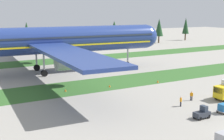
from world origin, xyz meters
name	(u,v)px	position (x,y,z in m)	size (l,w,h in m)	color
grass_strip_near	(112,83)	(0.00, 34.54, 0.00)	(320.00, 12.03, 0.01)	#336028
grass_strip_far	(58,61)	(0.00, 70.61, 0.00)	(320.00, 12.03, 0.01)	#336028
airliner	(48,40)	(-8.82, 52.70, 8.59)	(66.29, 81.63, 23.96)	navy
baggage_tug	(202,113)	(0.22, 7.01, 0.81)	(2.62, 1.33, 1.97)	#2D333D
ground_crew_marshaller	(191,95)	(5.61, 14.98, 0.95)	(0.42, 0.43, 1.74)	black
ground_crew_loader	(181,101)	(1.52, 13.26, 0.95)	(0.36, 0.51, 1.74)	black
taxiway_marker_0	(110,86)	(-2.54, 31.19, 0.25)	(0.44, 0.44, 0.51)	orange
taxiway_marker_1	(158,81)	(9.20, 29.59, 0.27)	(0.44, 0.44, 0.54)	orange
taxiway_marker_2	(65,90)	(-12.12, 32.49, 0.23)	(0.44, 0.44, 0.47)	orange
distant_tree_line	(38,33)	(2.49, 101.82, 6.85)	(174.93, 9.67, 12.27)	#4C3823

